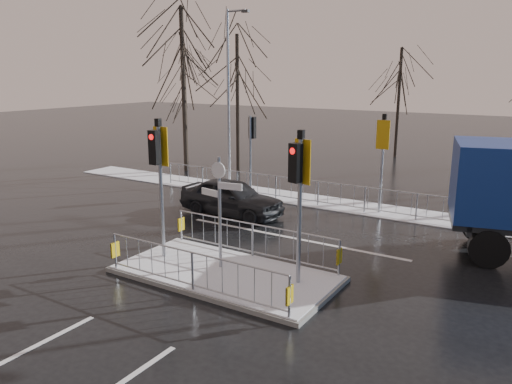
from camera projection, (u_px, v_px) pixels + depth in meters
The scene contains 11 objects.
ground at pixel (225, 276), 13.52m from camera, with size 120.00×120.00×0.00m, color black.
snow_verge at pixel (346, 206), 20.61m from camera, with size 30.00×2.00×0.04m, color white.
lane_markings at pixel (218, 280), 13.24m from camera, with size 8.00×11.38×0.01m.
traffic_island at pixel (225, 262), 13.44m from camera, with size 6.00×3.04×4.15m.
far_kerb_fixtures at pixel (349, 185), 19.80m from camera, with size 18.00×0.65×3.83m.
car_far_lane at pixel (232, 197), 19.15m from camera, with size 1.67×4.16×1.42m, color black.
tree_near_a at pixel (183, 58), 26.57m from camera, with size 4.75×4.75×8.97m.
tree_near_b at pixel (237, 77), 26.74m from camera, with size 4.00×4.00×7.55m.
tree_near_c at pixel (185, 87), 30.03m from camera, with size 3.50×3.50×6.61m.
tree_far_a at pixel (400, 81), 31.57m from camera, with size 3.75×3.75×7.08m.
street_lamp_left at pixel (229, 92), 23.61m from camera, with size 1.25×0.18×8.20m.
Camera 1 is at (7.38, -10.26, 5.38)m, focal length 35.00 mm.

